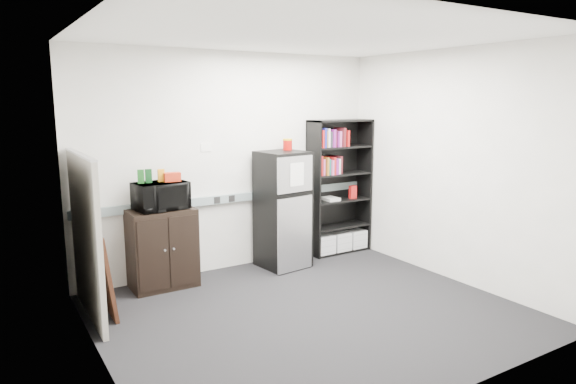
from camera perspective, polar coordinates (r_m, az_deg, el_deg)
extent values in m
plane|color=black|center=(5.32, 2.54, -13.23)|extent=(4.00, 4.00, 0.00)
cube|color=silver|center=(6.45, -6.15, 3.33)|extent=(4.00, 0.02, 2.70)
cube|color=silver|center=(6.28, 17.93, 2.71)|extent=(0.02, 3.50, 2.70)
cube|color=silver|center=(4.17, -20.69, -1.01)|extent=(0.02, 3.50, 2.70)
cube|color=white|center=(4.92, 2.79, 17.04)|extent=(4.00, 3.50, 0.02)
cube|color=gray|center=(6.49, -5.96, -0.64)|extent=(3.92, 0.05, 0.10)
cube|color=white|center=(6.28, -9.05, 4.92)|extent=(0.14, 0.00, 0.10)
cube|color=black|center=(6.89, 2.83, 0.24)|extent=(0.02, 0.34, 1.85)
cube|color=black|center=(7.41, 8.41, 0.85)|extent=(0.02, 0.34, 1.85)
cube|color=black|center=(7.27, 4.95, 0.74)|extent=(0.90, 0.02, 1.85)
cube|color=black|center=(7.05, 5.85, 7.89)|extent=(0.90, 0.34, 0.02)
cube|color=black|center=(7.35, 5.60, -6.41)|extent=(0.85, 0.32, 0.03)
cube|color=black|center=(7.26, 5.64, -3.76)|extent=(0.85, 0.32, 0.03)
cube|color=black|center=(7.18, 5.69, -0.90)|extent=(0.85, 0.32, 0.02)
cube|color=black|center=(7.11, 5.75, 2.03)|extent=(0.85, 0.32, 0.02)
cube|color=black|center=(7.07, 5.80, 5.00)|extent=(0.85, 0.32, 0.02)
cube|color=silver|center=(7.14, 3.83, -5.74)|extent=(0.25, 0.30, 0.25)
cube|color=silver|center=(7.30, 5.63, -5.40)|extent=(0.25, 0.30, 0.25)
cube|color=silver|center=(7.47, 7.35, -5.08)|extent=(0.25, 0.30, 0.25)
cube|color=gray|center=(5.34, -21.54, -4.76)|extent=(0.05, 1.30, 1.60)
cube|color=#B2B2B7|center=(5.20, -22.12, 3.90)|extent=(0.06, 1.30, 0.02)
cube|color=black|center=(6.03, -13.78, -6.08)|extent=(0.73, 0.45, 0.91)
cube|color=black|center=(5.77, -14.71, -6.87)|extent=(0.33, 0.01, 0.80)
cube|color=black|center=(5.88, -11.45, -6.43)|extent=(0.33, 0.01, 0.80)
cylinder|color=#B2B2B7|center=(5.78, -13.51, -6.32)|extent=(0.02, 0.02, 0.02)
cylinder|color=#B2B2B7|center=(5.81, -12.57, -6.19)|extent=(0.02, 0.02, 0.02)
imported|color=black|center=(5.88, -13.97, -0.43)|extent=(0.60, 0.45, 0.31)
cube|color=#19571C|center=(5.82, -16.04, 1.66)|extent=(0.08, 0.07, 0.15)
cube|color=#0D3915|center=(5.84, -15.24, 1.73)|extent=(0.08, 0.06, 0.15)
cube|color=orange|center=(5.88, -13.92, 1.80)|extent=(0.07, 0.06, 0.14)
cube|color=red|center=(5.87, -12.75, 1.64)|extent=(0.19, 0.12, 0.10)
cube|color=black|center=(6.52, -0.58, -2.05)|extent=(0.62, 0.62, 1.46)
cube|color=#B6B5BA|center=(6.19, 0.80, 1.97)|extent=(0.53, 0.08, 0.44)
cube|color=#B6B5BA|center=(6.34, 0.78, -4.71)|extent=(0.53, 0.08, 0.94)
cube|color=black|center=(6.22, 0.85, -0.31)|extent=(0.53, 0.07, 0.03)
cube|color=white|center=(6.19, 1.02, 1.97)|extent=(0.21, 0.03, 0.28)
cube|color=black|center=(6.41, -0.59, 4.44)|extent=(0.62, 0.62, 0.02)
cylinder|color=#A30C07|center=(6.58, -0.05, 5.31)|extent=(0.12, 0.12, 0.14)
cylinder|color=gold|center=(6.57, -0.05, 6.02)|extent=(0.12, 0.12, 0.02)
cube|color=black|center=(5.46, -19.92, -8.39)|extent=(0.13, 0.67, 0.86)
cube|color=silver|center=(5.47, -19.70, -8.37)|extent=(0.09, 0.57, 0.73)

